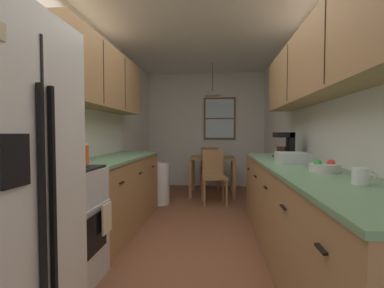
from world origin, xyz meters
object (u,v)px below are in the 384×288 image
object	(u,v)px
mug_by_coffeemaker	(361,176)
table_serving_bowl	(216,156)
stove_range	(55,226)
dining_chair_near	(214,174)
dish_rack	(292,158)
microwave_over_range	(37,76)
coffee_maker	(286,144)
fruit_bowl	(325,167)
trash_bin	(160,184)
storage_canister	(82,154)
dining_table	(212,164)
dining_chair_far	(210,166)

from	to	relation	value
mug_by_coffeemaker	table_serving_bowl	world-z (taller)	mug_by_coffeemaker
stove_range	dining_chair_near	size ratio (longest dim) A/B	1.22
stove_range	dish_rack	world-z (taller)	stove_range
microwave_over_range	mug_by_coffeemaker	world-z (taller)	microwave_over_range
microwave_over_range	dining_chair_near	world-z (taller)	microwave_over_range
coffee_maker	table_serving_bowl	bearing A→B (deg)	115.66
fruit_bowl	table_serving_bowl	distance (m)	3.05
trash_bin	table_serving_bowl	distance (m)	1.21
dining_chair_near	storage_canister	world-z (taller)	storage_canister
mug_by_coffeemaker	table_serving_bowl	xyz separation A→B (m)	(-0.83, 3.41, -0.18)
trash_bin	table_serving_bowl	xyz separation A→B (m)	(0.93, 0.65, 0.42)
storage_canister	table_serving_bowl	distance (m)	2.93
storage_canister	stove_range	bearing A→B (deg)	-89.27
fruit_bowl	dining_chair_near	bearing A→B (deg)	109.26
microwave_over_range	fruit_bowl	world-z (taller)	microwave_over_range
dining_chair_near	coffee_maker	xyz separation A→B (m)	(0.88, -1.27, 0.56)
dining_chair_near	dining_table	bearing A→B (deg)	93.20
dining_chair_far	mug_by_coffeemaker	size ratio (longest dim) A/B	7.09
trash_bin	fruit_bowl	bearing A→B (deg)	-52.47
mug_by_coffeemaker	dining_table	bearing A→B (deg)	104.33
microwave_over_range	dish_rack	bearing A→B (deg)	20.61
trash_bin	table_serving_bowl	world-z (taller)	table_serving_bowl
stove_range	fruit_bowl	xyz separation A→B (m)	(2.05, 0.15, 0.47)
dining_table	coffee_maker	xyz separation A→B (m)	(0.91, -1.84, 0.45)
dining_table	mug_by_coffeemaker	size ratio (longest dim) A/B	6.67
stove_range	dining_table	size ratio (longest dim) A/B	1.30
coffee_maker	dish_rack	size ratio (longest dim) A/B	0.89
coffee_maker	table_serving_bowl	xyz separation A→B (m)	(-0.84, 1.75, -0.29)
dining_table	coffee_maker	bearing A→B (deg)	-63.71
mug_by_coffeemaker	fruit_bowl	world-z (taller)	same
dining_table	table_serving_bowl	world-z (taller)	table_serving_bowl
microwave_over_range	dish_rack	distance (m)	2.35
trash_bin	storage_canister	size ratio (longest dim) A/B	3.58
dining_chair_near	dining_chair_far	xyz separation A→B (m)	(-0.09, 1.14, 0.00)
fruit_bowl	trash_bin	bearing A→B (deg)	127.53
dining_chair_far	trash_bin	xyz separation A→B (m)	(-0.81, -1.30, -0.15)
stove_range	dish_rack	bearing A→B (deg)	21.68
microwave_over_range	fruit_bowl	xyz separation A→B (m)	(2.16, 0.15, -0.69)
mug_by_coffeemaker	trash_bin	bearing A→B (deg)	122.47
storage_canister	dish_rack	distance (m)	2.03
dish_rack	table_serving_bowl	bearing A→B (deg)	108.37
microwave_over_range	dining_chair_far	bearing A→B (deg)	71.94
stove_range	microwave_over_range	size ratio (longest dim) A/B	1.88
stove_range	trash_bin	size ratio (longest dim) A/B	1.58
dining_chair_far	storage_canister	size ratio (longest dim) A/B	4.64
stove_range	dining_chair_far	world-z (taller)	stove_range
coffee_maker	table_serving_bowl	size ratio (longest dim) A/B	1.48
dining_chair_near	fruit_bowl	xyz separation A→B (m)	(0.86, -2.45, 0.44)
dining_table	dining_chair_near	world-z (taller)	dining_chair_near
storage_canister	table_serving_bowl	bearing A→B (deg)	64.98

